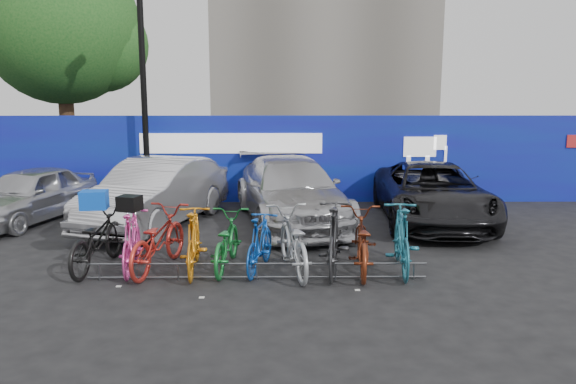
{
  "coord_description": "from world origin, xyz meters",
  "views": [
    {
      "loc": [
        0.44,
        -9.47,
        3.11
      ],
      "look_at": [
        0.53,
        2.0,
        1.0
      ],
      "focal_mm": 35.0,
      "sensor_mm": 36.0,
      "label": 1
    }
  ],
  "objects_px": {
    "bike_8": "(361,242)",
    "bike_1": "(132,241)",
    "lamppost": "(143,83)",
    "tree": "(68,30)",
    "car_3": "(432,193)",
    "bike_6": "(292,241)",
    "car_1": "(157,193)",
    "bike_0": "(97,239)",
    "bike_7": "(334,238)",
    "car_0": "(29,194)",
    "bike_4": "(226,241)",
    "bike_5": "(260,243)",
    "bike_rack": "(257,271)",
    "bike_3": "(194,241)",
    "bike_2": "(158,240)",
    "car_2": "(291,191)",
    "bike_9": "(402,238)"
  },
  "relations": [
    {
      "from": "bike_8",
      "to": "bike_1",
      "type": "bearing_deg",
      "value": 4.27
    },
    {
      "from": "lamppost",
      "to": "bike_8",
      "type": "bearing_deg",
      "value": -48.13
    },
    {
      "from": "tree",
      "to": "car_3",
      "type": "xyz_separation_m",
      "value": [
        10.72,
        -6.58,
        -4.37
      ]
    },
    {
      "from": "bike_6",
      "to": "car_1",
      "type": "bearing_deg",
      "value": -58.92
    },
    {
      "from": "car_3",
      "to": "bike_0",
      "type": "bearing_deg",
      "value": -149.99
    },
    {
      "from": "tree",
      "to": "bike_7",
      "type": "height_order",
      "value": "tree"
    },
    {
      "from": "car_0",
      "to": "bike_4",
      "type": "bearing_deg",
      "value": -20.18
    },
    {
      "from": "car_0",
      "to": "bike_1",
      "type": "bearing_deg",
      "value": -31.99
    },
    {
      "from": "lamppost",
      "to": "bike_5",
      "type": "bearing_deg",
      "value": -59.71
    },
    {
      "from": "bike_rack",
      "to": "bike_3",
      "type": "height_order",
      "value": "bike_3"
    },
    {
      "from": "lamppost",
      "to": "bike_4",
      "type": "relative_size",
      "value": 3.25
    },
    {
      "from": "car_3",
      "to": "bike_2",
      "type": "distance_m",
      "value": 6.69
    },
    {
      "from": "bike_5",
      "to": "bike_7",
      "type": "xyz_separation_m",
      "value": [
        1.27,
        -0.05,
        0.1
      ]
    },
    {
      "from": "car_0",
      "to": "bike_5",
      "type": "height_order",
      "value": "car_0"
    },
    {
      "from": "lamppost",
      "to": "bike_7",
      "type": "xyz_separation_m",
      "value": [
        4.5,
        -5.58,
        -2.67
      ]
    },
    {
      "from": "bike_3",
      "to": "bike_7",
      "type": "bearing_deg",
      "value": 176.32
    },
    {
      "from": "tree",
      "to": "bike_8",
      "type": "xyz_separation_m",
      "value": [
        8.55,
        -10.21,
        -4.54
      ]
    },
    {
      "from": "car_2",
      "to": "lamppost",
      "type": "bearing_deg",
      "value": 142.05
    },
    {
      "from": "tree",
      "to": "bike_2",
      "type": "distance_m",
      "value": 12.15
    },
    {
      "from": "car_1",
      "to": "bike_8",
      "type": "xyz_separation_m",
      "value": [
        4.26,
        -3.38,
        -0.24
      ]
    },
    {
      "from": "car_1",
      "to": "bike_5",
      "type": "xyz_separation_m",
      "value": [
        2.51,
        -3.36,
        -0.27
      ]
    },
    {
      "from": "lamppost",
      "to": "bike_0",
      "type": "bearing_deg",
      "value": -86.01
    },
    {
      "from": "bike_rack",
      "to": "lamppost",
      "type": "bearing_deg",
      "value": 118.07
    },
    {
      "from": "bike_5",
      "to": "car_2",
      "type": "bearing_deg",
      "value": -86.94
    },
    {
      "from": "bike_3",
      "to": "bike_6",
      "type": "distance_m",
      "value": 1.69
    },
    {
      "from": "tree",
      "to": "car_1",
      "type": "xyz_separation_m",
      "value": [
        4.29,
        -6.83,
        -4.3
      ]
    },
    {
      "from": "car_3",
      "to": "bike_3",
      "type": "height_order",
      "value": "car_3"
    },
    {
      "from": "car_0",
      "to": "bike_5",
      "type": "relative_size",
      "value": 2.31
    },
    {
      "from": "bike_4",
      "to": "bike_8",
      "type": "bearing_deg",
      "value": -178.87
    },
    {
      "from": "tree",
      "to": "bike_6",
      "type": "bearing_deg",
      "value": -54.26
    },
    {
      "from": "bike_0",
      "to": "bike_5",
      "type": "xyz_separation_m",
      "value": [
        2.86,
        -0.16,
        -0.04
      ]
    },
    {
      "from": "tree",
      "to": "bike_0",
      "type": "distance_m",
      "value": 11.69
    },
    {
      "from": "bike_rack",
      "to": "bike_8",
      "type": "height_order",
      "value": "bike_8"
    },
    {
      "from": "bike_0",
      "to": "bike_9",
      "type": "relative_size",
      "value": 1.04
    },
    {
      "from": "car_3",
      "to": "bike_8",
      "type": "bearing_deg",
      "value": -117.79
    },
    {
      "from": "tree",
      "to": "car_3",
      "type": "bearing_deg",
      "value": -31.54
    },
    {
      "from": "bike_0",
      "to": "car_3",
      "type": "bearing_deg",
      "value": -146.21
    },
    {
      "from": "tree",
      "to": "bike_9",
      "type": "xyz_separation_m",
      "value": [
        9.24,
        -10.24,
        -4.48
      ]
    },
    {
      "from": "tree",
      "to": "bike_0",
      "type": "relative_size",
      "value": 3.83
    },
    {
      "from": "tree",
      "to": "bike_9",
      "type": "height_order",
      "value": "tree"
    },
    {
      "from": "tree",
      "to": "bike_7",
      "type": "relative_size",
      "value": 3.89
    },
    {
      "from": "bike_1",
      "to": "bike_6",
      "type": "height_order",
      "value": "bike_6"
    },
    {
      "from": "lamppost",
      "to": "bike_6",
      "type": "bearing_deg",
      "value": -55.81
    },
    {
      "from": "bike_6",
      "to": "bike_8",
      "type": "distance_m",
      "value": 1.19
    },
    {
      "from": "car_2",
      "to": "car_1",
      "type": "bearing_deg",
      "value": 173.64
    },
    {
      "from": "lamppost",
      "to": "car_3",
      "type": "relative_size",
      "value": 1.22
    },
    {
      "from": "lamppost",
      "to": "bike_4",
      "type": "height_order",
      "value": "lamppost"
    },
    {
      "from": "bike_2",
      "to": "bike_rack",
      "type": "bearing_deg",
      "value": 175.02
    },
    {
      "from": "car_1",
      "to": "bike_8",
      "type": "height_order",
      "value": "car_1"
    },
    {
      "from": "bike_3",
      "to": "bike_2",
      "type": "bearing_deg",
      "value": -15.75
    }
  ]
}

